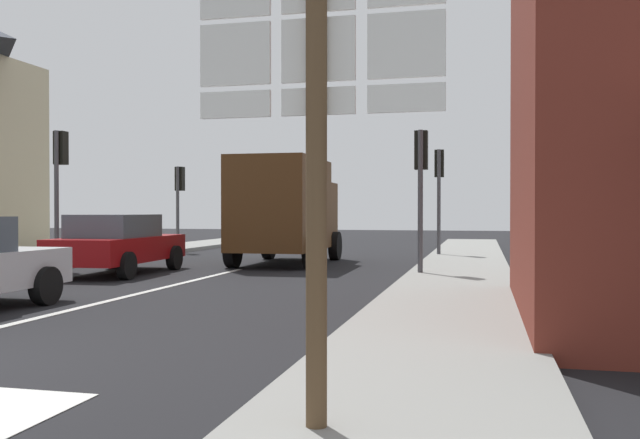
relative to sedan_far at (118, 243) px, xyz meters
The scene contains 10 objects.
ground_plane 2.60m from the sedan_far, ahead, with size 80.00×80.00×0.00m, color black.
sidewalk_right 8.53m from the sedan_far, 14.43° to the right, with size 2.36×44.00×0.14m, color gray.
lane_centre_stripe 4.87m from the sedan_far, 58.93° to the right, with size 0.16×12.00×0.01m, color silver.
sedan_far is the anchor object (origin of this frame).
delivery_truck 5.15m from the sedan_far, 51.82° to the left, with size 2.55×5.03×3.05m.
route_sign_post 13.32m from the sedan_far, 54.58° to the right, with size 1.66×0.14×3.20m.
traffic_light_far_right 10.76m from the sedan_far, 46.07° to the left, with size 0.30×0.49×3.58m.
traffic_light_near_left 3.31m from the sedan_far, 154.76° to the left, with size 0.30×0.49×3.72m.
traffic_light_near_right 7.60m from the sedan_far, ahead, with size 0.30×0.49×3.42m.
traffic_light_far_left 9.08m from the sedan_far, 105.53° to the left, with size 0.30×0.49×3.23m.
Camera 1 is at (6.26, -5.03, 1.56)m, focal length 38.23 mm.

